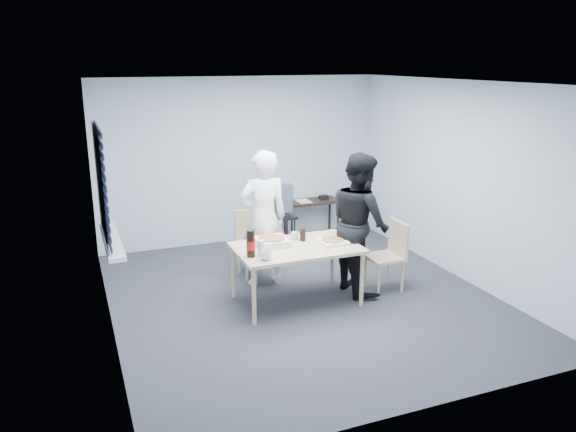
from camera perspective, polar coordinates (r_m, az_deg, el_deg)
name	(u,v)px	position (r m, az deg, el deg)	size (l,w,h in m)	color
room	(104,192)	(6.48, -18.20, 2.29)	(5.00, 5.00, 5.00)	#2D2C31
dining_table	(297,251)	(6.68, 0.87, -3.58)	(1.46, 0.93, 0.71)	beige
chair_far	(253,238)	(7.62, -3.62, -2.23)	(0.42, 0.42, 0.89)	beige
chair_right	(391,251)	(7.23, 10.39, -3.48)	(0.42, 0.42, 0.89)	beige
person_white	(263,219)	(7.16, -2.52, -0.29)	(0.65, 0.42, 1.77)	white
person_black	(360,223)	(7.03, 7.28, -0.70)	(0.86, 0.47, 1.77)	black
side_table	(312,205)	(9.27, 2.41, 1.12)	(0.91, 0.40, 0.60)	black
stool	(281,222)	(8.59, -0.71, -0.57)	(0.40, 0.40, 0.56)	black
backpack	(281,201)	(8.49, -0.68, 1.57)	(0.33, 0.24, 0.46)	#585E66
pizza_box_a	(272,241)	(6.70, -1.66, -2.58)	(0.37, 0.37, 0.09)	white
pizza_box_b	(332,241)	(6.79, 4.52, -2.56)	(0.32, 0.32, 0.05)	white
mug_a	(266,256)	(6.21, -2.27, -4.04)	(0.12, 0.12, 0.10)	silver
mug_b	(295,236)	(6.89, 0.69, -2.03)	(0.10, 0.10, 0.09)	silver
cola_glass	(303,235)	(6.84, 1.52, -1.89)	(0.07, 0.07, 0.16)	black
soda_bottle	(251,244)	(6.28, -3.80, -2.85)	(0.10, 0.10, 0.31)	black
plastic_cups	(261,248)	(6.33, -2.75, -3.27)	(0.07, 0.07, 0.18)	silver
rubber_band	(327,250)	(6.53, 3.99, -3.50)	(0.06, 0.06, 0.00)	red
papers	(303,201)	(9.19, 1.58, 1.53)	(0.21, 0.29, 0.00)	white
black_box	(324,197)	(9.33, 3.65, 1.91)	(0.15, 0.11, 0.06)	black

